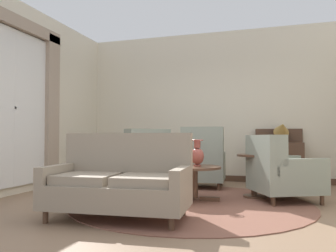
{
  "coord_description": "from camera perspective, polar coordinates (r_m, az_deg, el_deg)",
  "views": [
    {
      "loc": [
        1.07,
        -4.31,
        0.92
      ],
      "look_at": [
        -0.38,
        0.46,
        1.08
      ],
      "focal_mm": 36.22,
      "sensor_mm": 36.0,
      "label": 1
    }
  ],
  "objects": [
    {
      "name": "baseboard_back",
      "position": [
        7.26,
        8.37,
        -8.65
      ],
      "size": [
        5.78,
        0.03,
        0.12
      ],
      "primitive_type": "cube",
      "color": "#4C3323",
      "rests_on": "ground"
    },
    {
      "name": "wall_left",
      "position": [
        6.55,
        -20.51,
        4.05
      ],
      "size": [
        0.08,
        4.02,
        3.16
      ],
      "primitive_type": "cube",
      "color": "beige",
      "rests_on": "ground"
    },
    {
      "name": "armchair_foreground_right",
      "position": [
        6.02,
        -4.28,
        -6.38
      ],
      "size": [
        1.11,
        1.11,
        1.06
      ],
      "rotation": [
        0.0,
        0.0,
        4.05
      ],
      "color": "gray",
      "rests_on": "ground"
    },
    {
      "name": "area_rug",
      "position": [
        4.82,
        3.83,
        -12.79
      ],
      "size": [
        3.3,
        3.3,
        0.01
      ],
      "primitive_type": "cylinder",
      "color": "brown",
      "rests_on": "ground"
    },
    {
      "name": "gramophone",
      "position": [
        6.81,
        18.52,
        -0.8
      ],
      "size": [
        0.35,
        0.42,
        0.47
      ],
      "color": "#4C3323",
      "rests_on": "sideboard"
    },
    {
      "name": "window_with_curtains",
      "position": [
        5.91,
        -24.21,
        4.38
      ],
      "size": [
        0.12,
        2.1,
        2.78
      ],
      "color": "silver"
    },
    {
      "name": "ground",
      "position": [
        4.53,
        2.95,
        -13.56
      ],
      "size": [
        8.09,
        8.09,
        0.0
      ],
      "primitive_type": "plane",
      "color": "#896B51"
    },
    {
      "name": "coffee_table",
      "position": [
        4.91,
        4.45,
        -7.99
      ],
      "size": [
        0.76,
        0.76,
        0.5
      ],
      "color": "#4C3323",
      "rests_on": "ground"
    },
    {
      "name": "sideboard",
      "position": [
        6.91,
        18.18,
        -5.48
      ],
      "size": [
        0.89,
        0.42,
        1.08
      ],
      "color": "#4C3323",
      "rests_on": "ground"
    },
    {
      "name": "porcelain_vase",
      "position": [
        4.86,
        4.95,
        -4.82
      ],
      "size": [
        0.19,
        0.19,
        0.38
      ],
      "color": "brown",
      "rests_on": "coffee_table"
    },
    {
      "name": "wall_back",
      "position": [
        7.29,
        8.38,
        3.35
      ],
      "size": [
        5.94,
        0.08,
        3.16
      ],
      "primitive_type": "cube",
      "color": "beige",
      "rests_on": "ground"
    },
    {
      "name": "side_table",
      "position": [
        5.33,
        14.38,
        -7.42
      ],
      "size": [
        0.53,
        0.53,
        0.66
      ],
      "color": "#4C3323",
      "rests_on": "ground"
    },
    {
      "name": "armchair_far_left",
      "position": [
        6.16,
        6.03,
        -6.21
      ],
      "size": [
        0.79,
        0.93,
        1.1
      ],
      "rotation": [
        0.0,
        0.0,
        3.22
      ],
      "color": "gray",
      "rests_on": "ground"
    },
    {
      "name": "settee",
      "position": [
        3.93,
        -8.15,
        -9.46
      ],
      "size": [
        1.63,
        0.91,
        0.97
      ],
      "rotation": [
        0.0,
        0.0,
        0.07
      ],
      "color": "gray",
      "rests_on": "ground"
    },
    {
      "name": "armchair_near_window",
      "position": [
        5.14,
        18.29,
        -7.48
      ],
      "size": [
        1.13,
        1.11,
        0.95
      ],
      "rotation": [
        0.0,
        0.0,
        2.02
      ],
      "color": "gray",
      "rests_on": "ground"
    }
  ]
}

